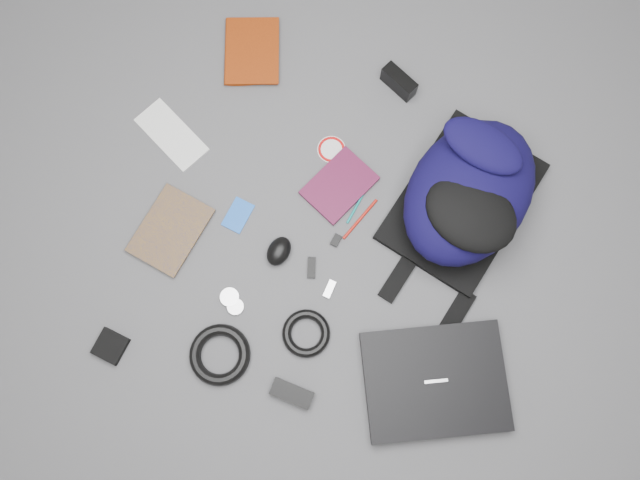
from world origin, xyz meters
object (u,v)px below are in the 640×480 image
at_px(mouse, 279,251).
at_px(power_brick, 292,393).
at_px(pouch, 111,346).
at_px(comic_book, 146,217).
at_px(backpack, 469,192).
at_px(dvd_case, 339,185).
at_px(textbook_red, 225,52).
at_px(compact_camera, 399,82).
at_px(laptop, 435,381).

height_order(mouse, power_brick, mouse).
xyz_separation_m(power_brick, pouch, (-0.52, -0.07, -0.00)).
relative_size(comic_book, mouse, 2.59).
height_order(backpack, dvd_case, backpack).
bearing_deg(mouse, dvd_case, 76.52).
xyz_separation_m(mouse, pouch, (-0.33, -0.42, -0.01)).
distance_m(textbook_red, dvd_case, 0.55).
relative_size(power_brick, pouch, 1.44).
height_order(textbook_red, comic_book, textbook_red).
bearing_deg(dvd_case, backpack, 36.11).
xyz_separation_m(dvd_case, pouch, (-0.42, -0.67, 0.00)).
bearing_deg(compact_camera, backpack, -19.62).
height_order(backpack, textbook_red, backpack).
bearing_deg(backpack, textbook_red, 179.09).
xyz_separation_m(comic_book, compact_camera, (0.53, 0.66, 0.02)).
bearing_deg(compact_camera, mouse, -79.51).
relative_size(laptop, comic_book, 1.66).
bearing_deg(pouch, mouse, 51.90).
xyz_separation_m(laptop, dvd_case, (-0.45, 0.42, -0.01)).
relative_size(textbook_red, mouse, 2.52).
relative_size(compact_camera, pouch, 1.43).
bearing_deg(backpack, comic_book, -144.00).
distance_m(mouse, power_brick, 0.40).
distance_m(comic_book, compact_camera, 0.85).
bearing_deg(dvd_case, comic_book, -126.23).
relative_size(backpack, pouch, 6.36).
height_order(dvd_case, compact_camera, compact_camera).
height_order(dvd_case, mouse, mouse).
xyz_separation_m(backpack, mouse, (-0.44, -0.34, -0.08)).
bearing_deg(laptop, comic_book, 144.89).
distance_m(mouse, pouch, 0.53).
xyz_separation_m(textbook_red, comic_book, (0.00, -0.57, -0.00)).
bearing_deg(compact_camera, laptop, -40.23).
xyz_separation_m(textbook_red, dvd_case, (0.49, -0.27, -0.00)).
height_order(laptop, comic_book, laptop).
height_order(textbook_red, dvd_case, textbook_red).
xyz_separation_m(backpack, comic_book, (-0.84, -0.39, -0.10)).
bearing_deg(mouse, comic_book, -167.65).
xyz_separation_m(textbook_red, mouse, (0.40, -0.52, 0.01)).
bearing_deg(laptop, compact_camera, 89.43).
height_order(comic_book, pouch, pouch).
distance_m(textbook_red, mouse, 0.65).
height_order(backpack, laptop, backpack).
distance_m(textbook_red, pouch, 0.94).
relative_size(laptop, dvd_case, 1.91).
bearing_deg(mouse, laptop, -12.46).
height_order(backpack, power_brick, backpack).
distance_m(laptop, pouch, 0.90).
bearing_deg(pouch, laptop, 16.03).
xyz_separation_m(backpack, compact_camera, (-0.30, 0.28, -0.07)).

